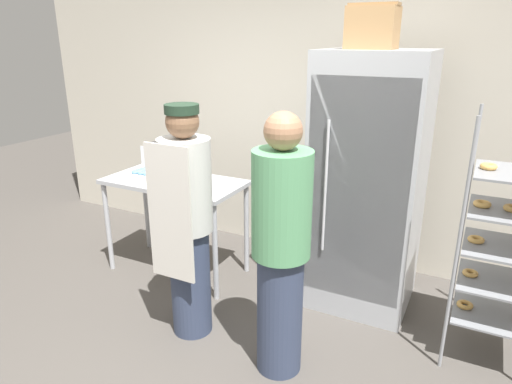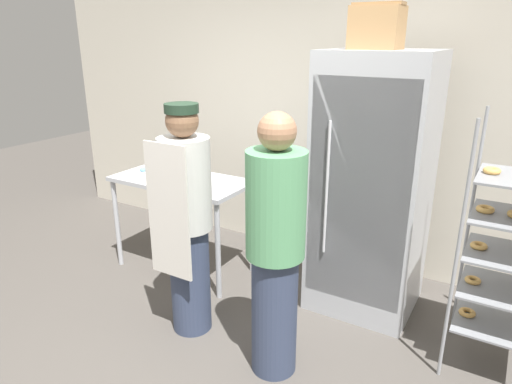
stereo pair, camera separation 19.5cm
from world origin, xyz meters
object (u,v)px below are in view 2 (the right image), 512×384
blender_pitcher (166,156)px  person_baker (187,220)px  cardboard_storage_box (377,27)px  donut_box (154,171)px  person_customer (275,249)px  refrigerator (372,187)px  baking_rack (509,253)px

blender_pitcher → person_baker: (0.97, -0.90, -0.12)m
cardboard_storage_box → person_baker: size_ratio=0.20×
donut_box → cardboard_storage_box: size_ratio=0.77×
person_baker → person_customer: 0.73m
cardboard_storage_box → person_customer: bearing=-101.9°
refrigerator → donut_box: size_ratio=7.76×
baking_rack → person_customer: (-1.20, -0.73, 0.04)m
person_baker → person_customer: person_customer is taller
blender_pitcher → refrigerator: bearing=2.8°
person_baker → person_customer: (0.73, -0.07, -0.01)m
blender_pitcher → baking_rack: bearing=-4.6°
baking_rack → person_customer: 1.41m
refrigerator → person_customer: bearing=-103.1°
person_baker → cardboard_storage_box: bearing=44.3°
donut_box → cardboard_storage_box: (1.83, 0.27, 1.19)m
donut_box → person_customer: person_customer is taller
cardboard_storage_box → person_baker: bearing=-135.7°
cardboard_storage_box → person_baker: cardboard_storage_box is taller
baking_rack → donut_box: size_ratio=6.49×
refrigerator → person_baker: (-0.98, -0.99, -0.12)m
donut_box → person_baker: size_ratio=0.15×
baking_rack → person_baker: bearing=-161.1°
refrigerator → donut_box: 1.90m
cardboard_storage_box → refrigerator: bearing=63.7°
refrigerator → cardboard_storage_box: bearing=-116.3°
donut_box → person_customer: size_ratio=0.15×
refrigerator → blender_pitcher: bearing=-177.2°
baking_rack → person_baker: size_ratio=1.00×
refrigerator → person_baker: bearing=-134.6°
refrigerator → cardboard_storage_box: cardboard_storage_box is taller
baking_rack → donut_box: (-2.83, -0.01, 0.10)m
baking_rack → cardboard_storage_box: cardboard_storage_box is taller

